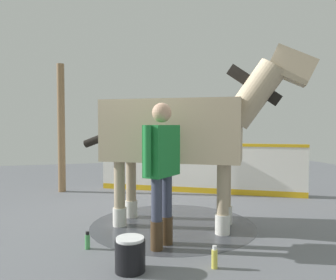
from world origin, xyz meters
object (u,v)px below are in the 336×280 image
Objects in this scene: handler at (162,164)px; horse at (182,131)px; bottle_shampoo at (214,258)px; bottle_spray at (87,241)px; wash_bucket at (130,254)px.

horse is at bearing -76.87° from handler.
handler is at bearing -93.75° from horse.
bottle_shampoo is (0.73, 0.37, -0.90)m from handler.
horse is 14.58× the size of bottle_spray.
bottle_spray is (-0.90, -1.25, -0.01)m from bottle_shampoo.
wash_bucket is 0.84m from bottle_spray.
handler is (0.75, -0.49, -0.37)m from horse.
bottle_spray is (-0.73, -0.40, -0.07)m from wash_bucket.
bottle_spray is (0.58, -1.36, -1.29)m from horse.
handler is at bearing -152.74° from bottle_shampoo.
handler is 1.12m from wash_bucket.
handler is 1.28m from bottle_spray.
handler is 7.37× the size of bottle_shampoo.
wash_bucket is at bearing -100.96° from bottle_shampoo.
horse reaches higher than handler.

